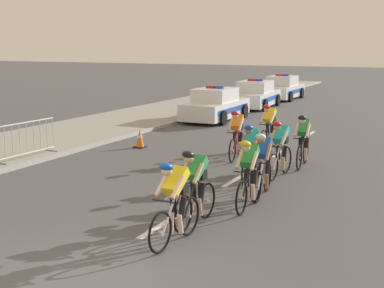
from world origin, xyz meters
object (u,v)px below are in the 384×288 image
at_px(cyclist_lead, 175,201).
at_px(police_car_third, 282,89).
at_px(cyclist_sixth, 280,148).
at_px(cyclist_eighth, 303,140).
at_px(cyclist_seventh, 237,134).
at_px(traffic_cone_near, 140,139).
at_px(cyclist_fifth, 251,152).
at_px(cyclist_ninth, 269,126).
at_px(crowd_barrier_middle, 27,140).
at_px(cyclist_second, 195,186).
at_px(police_car_second, 255,95).
at_px(cyclist_third, 249,173).
at_px(police_car_nearest, 216,106).
at_px(cyclist_fourth, 263,164).

bearing_deg(cyclist_lead, police_car_third, 102.31).
bearing_deg(cyclist_sixth, cyclist_eighth, 80.81).
relative_size(cyclist_seventh, traffic_cone_near, 2.69).
xyz_separation_m(cyclist_fifth, cyclist_ninth, (-0.95, 4.48, 0.00)).
relative_size(cyclist_seventh, crowd_barrier_middle, 0.74).
bearing_deg(cyclist_second, police_car_second, 105.79).
bearing_deg(cyclist_seventh, cyclist_second, -76.36).
height_order(crowd_barrier_middle, traffic_cone_near, crowd_barrier_middle).
height_order(cyclist_third, cyclist_fifth, same).
xyz_separation_m(cyclist_sixth, traffic_cone_near, (-5.48, 2.00, -0.48)).
bearing_deg(cyclist_fifth, police_car_nearest, 117.58).
relative_size(cyclist_eighth, traffic_cone_near, 2.69).
bearing_deg(cyclist_second, cyclist_seventh, 103.64).
distance_m(cyclist_fourth, cyclist_ninth, 5.85).
relative_size(police_car_third, crowd_barrier_middle, 1.89).
bearing_deg(crowd_barrier_middle, cyclist_seventh, 27.58).
bearing_deg(cyclist_eighth, cyclist_lead, -93.85).
distance_m(cyclist_eighth, police_car_third, 19.60).
bearing_deg(police_car_third, crowd_barrier_middle, -94.23).
distance_m(cyclist_seventh, cyclist_ninth, 2.03).
relative_size(cyclist_eighth, cyclist_ninth, 1.00).
distance_m(cyclist_lead, police_car_third, 26.25).
xyz_separation_m(police_car_second, police_car_third, (-0.00, 5.19, 0.00)).
relative_size(cyclist_second, cyclist_seventh, 1.00).
bearing_deg(police_car_third, cyclist_lead, -77.69).
distance_m(cyclist_eighth, police_car_second, 14.75).
height_order(cyclist_fourth, cyclist_seventh, same).
height_order(cyclist_seventh, crowd_barrier_middle, cyclist_seventh).
relative_size(cyclist_lead, cyclist_fourth, 1.00).
height_order(cyclist_lead, cyclist_seventh, same).
distance_m(cyclist_third, cyclist_ninth, 6.82).
bearing_deg(cyclist_ninth, cyclist_eighth, -51.72).
distance_m(police_car_nearest, police_car_third, 10.76).
bearing_deg(crowd_barrier_middle, police_car_second, 84.42).
bearing_deg(police_car_second, police_car_third, 90.01).
relative_size(cyclist_ninth, crowd_barrier_middle, 0.74).
bearing_deg(cyclist_eighth, crowd_barrier_middle, -160.06).
bearing_deg(cyclist_fourth, police_car_second, 109.61).
bearing_deg(traffic_cone_near, police_car_nearest, 92.72).
xyz_separation_m(cyclist_second, crowd_barrier_middle, (-7.07, 3.18, -0.14)).
distance_m(cyclist_lead, cyclist_ninth, 9.23).
bearing_deg(police_car_third, cyclist_third, -75.33).
distance_m(cyclist_third, cyclist_sixth, 3.02).
bearing_deg(cyclist_lead, cyclist_second, 96.17).
xyz_separation_m(cyclist_sixth, cyclist_eighth, (0.24, 1.47, 0.00)).
bearing_deg(cyclist_fifth, police_car_third, 104.27).
distance_m(cyclist_lead, crowd_barrier_middle, 8.34).
xyz_separation_m(cyclist_lead, cyclist_seventh, (-1.59, 7.16, 0.00)).
distance_m(cyclist_seventh, police_car_third, 18.92).
bearing_deg(cyclist_fourth, cyclist_third, -88.77).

